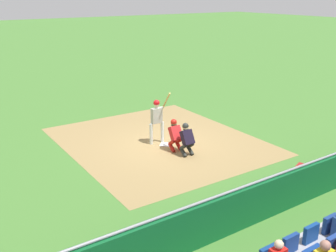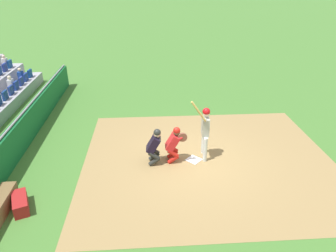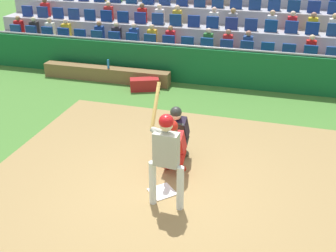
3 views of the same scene
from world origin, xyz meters
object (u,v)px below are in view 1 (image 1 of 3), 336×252
object	(u,v)px
catcher_crouching	(175,133)
home_plate_marker	(166,144)
batter_at_plate	(157,116)
home_plate_umpire	(187,138)
equipment_duffel_bag	(300,173)

from	to	relation	value
catcher_crouching	home_plate_marker	bearing A→B (deg)	88.30
batter_at_plate	home_plate_umpire	xyz separation A→B (m)	(0.23, -1.68, -0.44)
catcher_crouching	home_plate_umpire	xyz separation A→B (m)	(0.08, -0.65, -0.02)
catcher_crouching	home_plate_umpire	distance (m)	0.65
home_plate_umpire	equipment_duffel_bag	world-z (taller)	home_plate_umpire
catcher_crouching	equipment_duffel_bag	bearing A→B (deg)	-64.66
equipment_duffel_bag	home_plate_marker	bearing A→B (deg)	90.23
home_plate_marker	equipment_duffel_bag	world-z (taller)	equipment_duffel_bag
catcher_crouching	home_plate_umpire	bearing A→B (deg)	-83.29
catcher_crouching	home_plate_umpire	size ratio (longest dim) A/B	1.00
batter_at_plate	equipment_duffel_bag	bearing A→B (deg)	-67.63
home_plate_marker	catcher_crouching	size ratio (longest dim) A/B	0.35
home_plate_marker	catcher_crouching	world-z (taller)	catcher_crouching
catcher_crouching	equipment_duffel_bag	distance (m)	4.78
batter_at_plate	catcher_crouching	distance (m)	1.13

